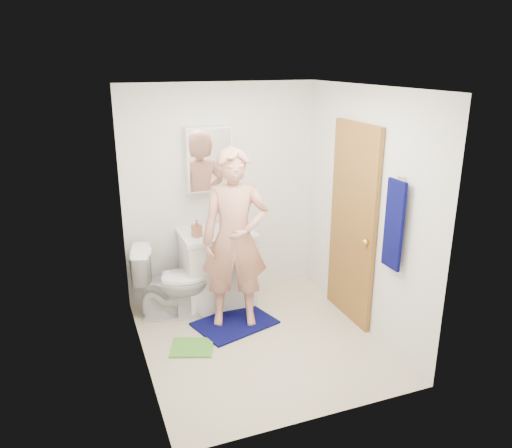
% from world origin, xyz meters
% --- Properties ---
extents(floor, '(2.20, 2.40, 0.02)m').
position_xyz_m(floor, '(0.00, 0.00, -0.01)').
color(floor, beige).
rests_on(floor, ground).
extents(ceiling, '(2.20, 2.40, 0.02)m').
position_xyz_m(ceiling, '(0.00, 0.00, 2.41)').
color(ceiling, white).
rests_on(ceiling, ground).
extents(wall_back, '(2.20, 0.02, 2.40)m').
position_xyz_m(wall_back, '(0.00, 1.21, 1.20)').
color(wall_back, white).
rests_on(wall_back, ground).
extents(wall_front, '(2.20, 0.02, 2.40)m').
position_xyz_m(wall_front, '(0.00, -1.21, 1.20)').
color(wall_front, white).
rests_on(wall_front, ground).
extents(wall_left, '(0.02, 2.40, 2.40)m').
position_xyz_m(wall_left, '(-1.11, 0.00, 1.20)').
color(wall_left, white).
rests_on(wall_left, ground).
extents(wall_right, '(0.02, 2.40, 2.40)m').
position_xyz_m(wall_right, '(1.11, 0.00, 1.20)').
color(wall_right, white).
rests_on(wall_right, ground).
extents(vanity_cabinet, '(0.75, 0.55, 0.80)m').
position_xyz_m(vanity_cabinet, '(-0.15, 0.91, 0.40)').
color(vanity_cabinet, white).
rests_on(vanity_cabinet, floor).
extents(countertop, '(0.79, 0.59, 0.05)m').
position_xyz_m(countertop, '(-0.15, 0.91, 0.83)').
color(countertop, white).
rests_on(countertop, vanity_cabinet).
extents(sink_basin, '(0.40, 0.40, 0.03)m').
position_xyz_m(sink_basin, '(-0.15, 0.91, 0.84)').
color(sink_basin, white).
rests_on(sink_basin, countertop).
extents(faucet, '(0.03, 0.03, 0.12)m').
position_xyz_m(faucet, '(-0.15, 1.09, 0.91)').
color(faucet, silver).
rests_on(faucet, countertop).
extents(medicine_cabinet, '(0.50, 0.12, 0.70)m').
position_xyz_m(medicine_cabinet, '(-0.15, 1.14, 1.60)').
color(medicine_cabinet, white).
rests_on(medicine_cabinet, wall_back).
extents(mirror_panel, '(0.46, 0.01, 0.66)m').
position_xyz_m(mirror_panel, '(-0.15, 1.08, 1.60)').
color(mirror_panel, white).
rests_on(mirror_panel, wall_back).
extents(door, '(0.05, 0.80, 2.05)m').
position_xyz_m(door, '(1.07, 0.15, 1.02)').
color(door, '#A56F2D').
rests_on(door, ground).
extents(door_knob, '(0.07, 0.07, 0.07)m').
position_xyz_m(door_knob, '(1.03, -0.17, 0.95)').
color(door_knob, gold).
rests_on(door_knob, door).
extents(towel, '(0.03, 0.24, 0.80)m').
position_xyz_m(towel, '(1.03, -0.57, 1.25)').
color(towel, '#08094C').
rests_on(towel, wall_right).
extents(towel_hook, '(0.06, 0.02, 0.02)m').
position_xyz_m(towel_hook, '(1.07, -0.57, 1.67)').
color(towel_hook, silver).
rests_on(towel_hook, wall_right).
extents(toilet, '(0.85, 0.60, 0.79)m').
position_xyz_m(toilet, '(-0.69, 0.80, 0.39)').
color(toilet, white).
rests_on(toilet, floor).
extents(bath_mat, '(0.91, 0.76, 0.02)m').
position_xyz_m(bath_mat, '(-0.13, 0.38, 0.01)').
color(bath_mat, '#08094C').
rests_on(bath_mat, floor).
extents(green_rug, '(0.48, 0.45, 0.02)m').
position_xyz_m(green_rug, '(-0.66, 0.09, 0.01)').
color(green_rug, '#56AB39').
rests_on(green_rug, floor).
extents(soap_dispenser, '(0.11, 0.11, 0.19)m').
position_xyz_m(soap_dispenser, '(-0.39, 0.83, 0.94)').
color(soap_dispenser, '#AA6A4F').
rests_on(soap_dispenser, countertop).
extents(toothbrush_cup, '(0.17, 0.17, 0.11)m').
position_xyz_m(toothbrush_cup, '(0.05, 1.05, 0.90)').
color(toothbrush_cup, '#684191').
rests_on(toothbrush_cup, countertop).
extents(man, '(0.76, 0.61, 1.82)m').
position_xyz_m(man, '(-0.11, 0.41, 0.93)').
color(man, tan).
rests_on(man, bath_mat).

